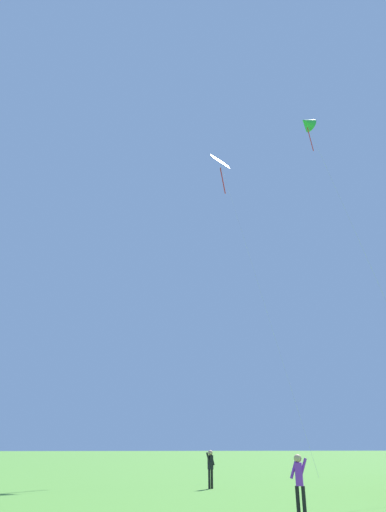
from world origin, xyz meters
TOP-DOWN VIEW (x-y plane):
  - kite_green_small at (11.16, 23.28)m, footprint 1.47×10.57m
  - kite_black_large at (6.85, 34.67)m, footprint 4.26×11.36m
  - person_near_tree at (2.44, 17.96)m, footprint 0.45×0.35m
  - person_with_spool at (3.27, 8.84)m, footprint 0.48×0.26m

SIDE VIEW (x-z plane):
  - person_with_spool at x=3.27m, z-range 0.15..1.67m
  - person_near_tree at x=2.44m, z-range 0.16..1.71m
  - kite_green_small at x=11.16m, z-range 11.93..37.16m
  - kite_black_large at x=6.85m, z-range 12.39..41.84m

